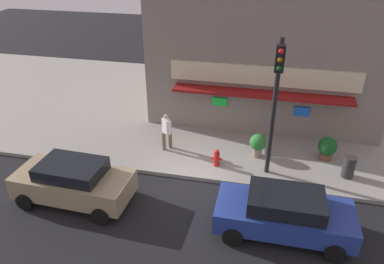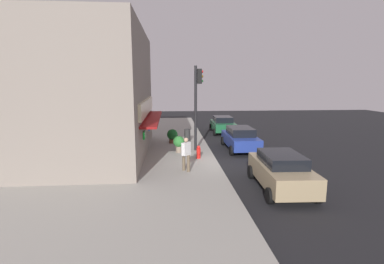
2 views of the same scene
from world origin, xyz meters
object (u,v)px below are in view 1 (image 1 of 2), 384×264
at_px(fire_hydrant, 217,158).
at_px(trash_can, 349,167).
at_px(traffic_light, 276,93).
at_px(parked_car_blue, 284,213).
at_px(pedestrian, 167,130).
at_px(potted_plant_by_doorway, 327,147).
at_px(potted_plant_by_window, 258,143).
at_px(parked_car_tan, 74,181).

distance_m(fire_hydrant, trash_can, 5.27).
xyz_separation_m(traffic_light, parked_car_blue, (0.64, -3.08, -2.88)).
bearing_deg(pedestrian, parked_car_blue, -38.42).
xyz_separation_m(potted_plant_by_doorway, potted_plant_by_window, (-2.90, -0.39, 0.05)).
distance_m(trash_can, pedestrian, 7.68).
relative_size(potted_plant_by_doorway, potted_plant_by_window, 0.98).
height_order(potted_plant_by_doorway, potted_plant_by_window, potted_plant_by_window).
xyz_separation_m(fire_hydrant, trash_can, (5.25, 0.36, 0.08)).
xyz_separation_m(potted_plant_by_window, parked_car_blue, (1.11, -4.31, 0.02)).
bearing_deg(fire_hydrant, pedestrian, 160.01).
distance_m(parked_car_blue, parked_car_tan, 7.52).
height_order(trash_can, parked_car_blue, parked_car_blue).
bearing_deg(fire_hydrant, trash_can, 3.87).
xyz_separation_m(traffic_light, parked_car_tan, (-6.87, -3.03, -2.85)).
height_order(trash_can, potted_plant_by_window, potted_plant_by_window).
bearing_deg(pedestrian, traffic_light, -12.32).
bearing_deg(parked_car_tan, potted_plant_by_doorway, 26.52).
relative_size(traffic_light, fire_hydrant, 7.13).
relative_size(parked_car_blue, parked_car_tan, 1.03).
relative_size(pedestrian, potted_plant_by_window, 1.63).
bearing_deg(traffic_light, potted_plant_by_doorway, 33.59).
xyz_separation_m(fire_hydrant, parked_car_tan, (-4.79, -3.13, 0.30)).
relative_size(potted_plant_by_doorway, parked_car_blue, 0.23).
bearing_deg(parked_car_tan, traffic_light, 23.77).
height_order(fire_hydrant, parked_car_tan, parked_car_tan).
height_order(potted_plant_by_window, parked_car_tan, parked_car_tan).
height_order(traffic_light, parked_car_blue, traffic_light).
relative_size(trash_can, parked_car_blue, 0.21).
height_order(traffic_light, potted_plant_by_window, traffic_light).
height_order(traffic_light, pedestrian, traffic_light).
bearing_deg(fire_hydrant, potted_plant_by_doorway, 18.53).
distance_m(potted_plant_by_window, parked_car_tan, 7.70).
bearing_deg(potted_plant_by_doorway, traffic_light, -146.41).
bearing_deg(traffic_light, potted_plant_by_window, 110.63).
xyz_separation_m(traffic_light, trash_can, (3.17, 0.46, -3.07)).
bearing_deg(fire_hydrant, parked_car_tan, -146.82).
xyz_separation_m(trash_can, potted_plant_by_doorway, (-0.73, 1.16, 0.12)).
bearing_deg(parked_car_tan, trash_can, 19.15).
distance_m(pedestrian, parked_car_tan, 4.68).
relative_size(pedestrian, potted_plant_by_doorway, 1.66).
distance_m(traffic_light, fire_hydrant, 3.78).
distance_m(trash_can, parked_car_tan, 10.64).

